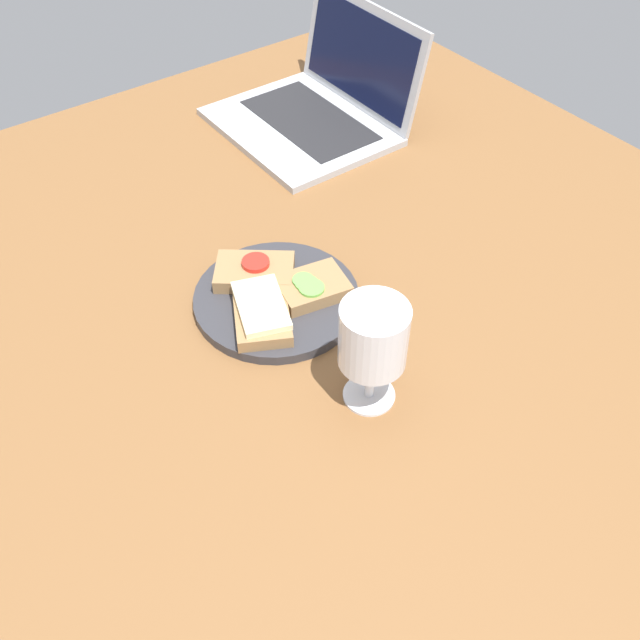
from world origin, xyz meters
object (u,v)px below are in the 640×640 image
at_px(plate, 277,299).
at_px(sandwich_with_cucumber, 310,285).
at_px(laptop, 320,103).
at_px(sandwich_with_tomato, 255,271).
at_px(wine_glass, 373,341).
at_px(sandwich_with_cheese, 263,312).

distance_m(plate, sandwich_with_cucumber, 0.05).
height_order(sandwich_with_cucumber, laptop, laptop).
distance_m(sandwich_with_tomato, wine_glass, 0.26).
bearing_deg(sandwich_with_cucumber, laptop, 141.98).
relative_size(sandwich_with_cheese, laptop, 0.44).
relative_size(sandwich_with_cucumber, wine_glass, 0.70).
bearing_deg(sandwich_with_cucumber, wine_glass, -13.09).
bearing_deg(laptop, sandwich_with_tomato, -47.98).
xyz_separation_m(sandwich_with_cheese, laptop, (-0.38, 0.37, 0.01)).
height_order(sandwich_with_cheese, wine_glass, wine_glass).
bearing_deg(sandwich_with_cheese, sandwich_with_tomato, 154.48).
relative_size(plate, sandwich_with_cheese, 1.66).
bearing_deg(sandwich_with_tomato, plate, 4.28).
xyz_separation_m(sandwich_with_cheese, wine_glass, (0.18, 0.04, 0.07)).
bearing_deg(sandwich_with_tomato, sandwich_with_cucumber, 33.62).
bearing_deg(wine_glass, sandwich_with_cheese, -167.26).
distance_m(wine_glass, laptop, 0.65).
height_order(plate, sandwich_with_cucumber, sandwich_with_cucumber).
distance_m(plate, sandwich_with_tomato, 0.05).
distance_m(sandwich_with_cheese, laptop, 0.53).
height_order(sandwich_with_tomato, sandwich_with_cucumber, sandwich_with_tomato).
bearing_deg(sandwich_with_cucumber, plate, -116.47).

